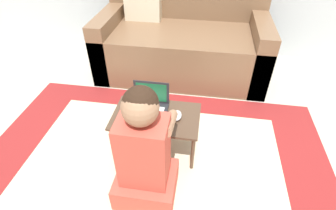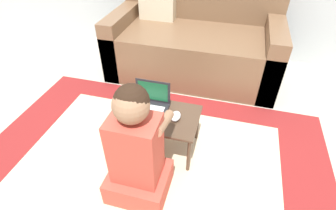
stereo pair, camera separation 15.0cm
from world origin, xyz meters
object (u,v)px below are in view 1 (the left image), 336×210
Objects in this scene: couch at (182,40)px; computer_mouse at (177,116)px; laptop at (150,106)px; person_seated at (144,155)px; laptop_desk at (156,119)px.

couch reaches higher than computer_mouse.
computer_mouse is at bearing -15.42° from laptop.
laptop is at bearing 98.18° from person_seated.
person_seated is at bearing -88.42° from laptop_desk.
laptop_desk is at bearing 91.58° from person_seated.
couch is 1.14m from laptop.
couch is at bearing 85.48° from laptop.
laptop_desk is at bearing -91.87° from couch.
couch is at bearing 94.85° from computer_mouse.
laptop is at bearing 164.58° from computer_mouse.
person_seated reaches higher than computer_mouse.
laptop is (-0.05, 0.05, 0.07)m from laptop_desk.
person_seated is (-0.03, -1.57, 0.03)m from couch.
person_seated is (-0.13, -0.38, 0.02)m from computer_mouse.
couch is 6.64× the size of laptop.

